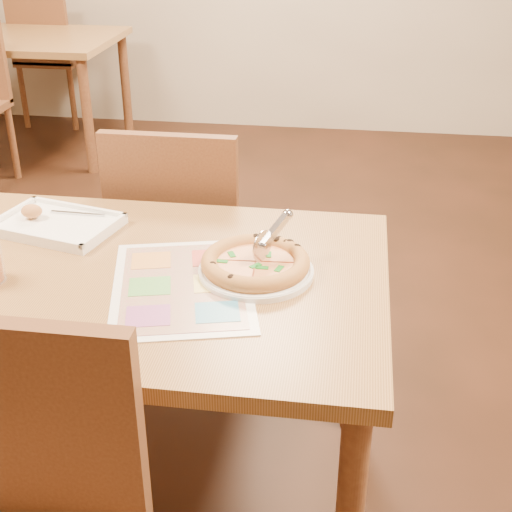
# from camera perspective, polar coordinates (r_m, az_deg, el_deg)

# --- Properties ---
(dining_table) EXTENTS (1.30, 0.85, 0.72)m
(dining_table) POSITION_cam_1_polar(r_m,az_deg,el_deg) (1.80, -10.82, -3.59)
(dining_table) COLOR olive
(dining_table) RESTS_ON ground
(chair_near) EXTENTS (0.42, 0.42, 0.47)m
(chair_near) POSITION_cam_1_polar(r_m,az_deg,el_deg) (1.41, -18.50, -18.63)
(chair_near) COLOR brown
(chair_near) RESTS_ON ground
(chair_far) EXTENTS (0.42, 0.42, 0.47)m
(chair_far) POSITION_cam_1_polar(r_m,az_deg,el_deg) (2.34, -6.15, 2.54)
(chair_far) COLOR brown
(chair_far) RESTS_ON ground
(bg_table) EXTENTS (1.30, 0.85, 0.72)m
(bg_table) POSITION_cam_1_polar(r_m,az_deg,el_deg) (4.84, -18.95, 15.34)
(bg_table) COLOR olive
(bg_table) RESTS_ON ground
(bg_chair_far) EXTENTS (0.42, 0.42, 0.47)m
(bg_chair_far) POSITION_cam_1_polar(r_m,az_deg,el_deg) (5.30, -16.46, 15.89)
(bg_chair_far) COLOR brown
(bg_chair_far) RESTS_ON ground
(plate) EXTENTS (0.33, 0.33, 0.01)m
(plate) POSITION_cam_1_polar(r_m,az_deg,el_deg) (1.70, 0.00, -1.27)
(plate) COLOR white
(plate) RESTS_ON dining_table
(pizza) EXTENTS (0.26, 0.26, 0.04)m
(pizza) POSITION_cam_1_polar(r_m,az_deg,el_deg) (1.70, -0.04, -0.54)
(pizza) COLOR #CB8445
(pizza) RESTS_ON plate
(pizza_cutter) EXTENTS (0.08, 0.14, 0.09)m
(pizza_cutter) POSITION_cam_1_polar(r_m,az_deg,el_deg) (1.71, 1.22, 1.69)
(pizza_cutter) COLOR silver
(pizza_cutter) RESTS_ON pizza
(appetizer_tray) EXTENTS (0.36, 0.29, 0.06)m
(appetizer_tray) POSITION_cam_1_polar(r_m,az_deg,el_deg) (2.01, -15.79, 2.42)
(appetizer_tray) COLOR white
(appetizer_tray) RESTS_ON dining_table
(menu) EXTENTS (0.42, 0.51, 0.00)m
(menu) POSITION_cam_1_polar(r_m,az_deg,el_deg) (1.67, -5.93, -2.35)
(menu) COLOR white
(menu) RESTS_ON dining_table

